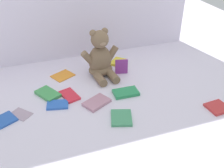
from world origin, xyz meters
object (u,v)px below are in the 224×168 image
at_px(book_case_7, 121,118).
at_px(book_case_8, 218,107).
at_px(book_case_0, 97,102).
at_px(book_case_5, 63,75).
at_px(book_case_6, 118,62).
at_px(book_case_9, 126,93).
at_px(book_case_10, 21,114).
at_px(book_case_1, 121,67).
at_px(teddy_bear, 101,59).
at_px(book_case_11, 58,105).
at_px(book_case_2, 70,95).
at_px(book_case_4, 48,94).
at_px(book_case_3, 2,121).

height_order(book_case_7, book_case_8, book_case_7).
bearing_deg(book_case_0, book_case_8, -140.47).
relative_size(book_case_0, book_case_5, 1.10).
distance_m(book_case_5, book_case_6, 0.38).
xyz_separation_m(book_case_9, book_case_10, (-0.56, 0.00, -0.01)).
bearing_deg(book_case_1, book_case_5, 179.92).
distance_m(book_case_0, book_case_6, 0.47).
bearing_deg(book_case_9, book_case_6, -11.52).
height_order(book_case_1, book_case_10, book_case_1).
distance_m(teddy_bear, book_case_11, 0.40).
bearing_deg(book_case_10, book_case_2, 154.40).
relative_size(book_case_4, book_case_11, 1.25).
bearing_deg(book_case_10, book_case_5, -172.97).
bearing_deg(book_case_8, book_case_5, -134.60).
height_order(book_case_0, book_case_9, book_case_9).
bearing_deg(book_case_5, book_case_3, 106.23).
relative_size(teddy_bear, book_case_9, 2.13).
xyz_separation_m(teddy_bear, book_case_9, (0.07, -0.25, -0.10)).
xyz_separation_m(book_case_6, book_case_8, (0.31, -0.63, -0.00)).
bearing_deg(book_case_1, book_case_4, -155.14).
bearing_deg(book_case_11, book_case_0, 88.16).
height_order(book_case_2, book_case_5, book_case_2).
bearing_deg(book_case_0, book_case_6, -61.60).
distance_m(book_case_0, book_case_11, 0.20).
height_order(book_case_0, book_case_11, book_case_0).
distance_m(book_case_2, book_case_9, 0.31).
relative_size(book_case_3, book_case_6, 1.10).
distance_m(book_case_3, book_case_5, 0.48).
relative_size(book_case_3, book_case_5, 0.99).
xyz_separation_m(book_case_3, book_case_5, (0.35, 0.33, -0.00)).
distance_m(book_case_1, book_case_7, 0.44).
bearing_deg(teddy_bear, book_case_2, -149.50).
bearing_deg(book_case_2, book_case_6, -160.45).
relative_size(book_case_2, book_case_6, 1.14).
relative_size(teddy_bear, book_case_3, 2.41).
bearing_deg(book_case_9, book_case_7, 154.35).
relative_size(teddy_bear, book_case_7, 2.48).
xyz_separation_m(book_case_8, book_case_11, (-0.77, 0.29, -0.00)).
distance_m(book_case_10, book_case_11, 0.19).
relative_size(teddy_bear, book_case_0, 2.17).
bearing_deg(book_case_3, book_case_1, -97.20).
bearing_deg(book_case_2, book_case_0, 120.92).
relative_size(book_case_1, book_case_5, 0.76).
bearing_deg(book_case_9, teddy_bear, 16.81).
bearing_deg(book_case_8, book_case_4, -121.11).
xyz_separation_m(book_case_3, book_case_9, (0.65, 0.03, 0.00)).
height_order(book_case_8, book_case_9, book_case_9).
distance_m(book_case_8, book_case_11, 0.82).
height_order(book_case_5, book_case_8, book_case_8).
relative_size(book_case_1, book_case_10, 0.92).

